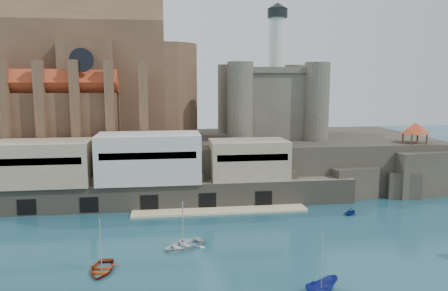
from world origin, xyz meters
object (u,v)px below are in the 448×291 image
at_px(castle_keep, 270,99).
at_px(boat_0, 102,271).
at_px(church, 83,81).
at_px(pavilion, 415,129).

relative_size(castle_keep, boat_0, 5.20).
relative_size(church, boat_0, 8.34).
xyz_separation_m(church, boat_0, (9.32, -45.62, -22.13)).
bearing_deg(church, castle_keep, -1.11).
bearing_deg(church, pavilion, -13.48).
xyz_separation_m(church, pavilion, (66.13, -15.85, -9.40)).
xyz_separation_m(church, castle_keep, (40.21, -0.78, -3.81)).
bearing_deg(pavilion, church, 166.52).
bearing_deg(church, boat_0, -78.45).
distance_m(castle_keep, pavilion, 30.50).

